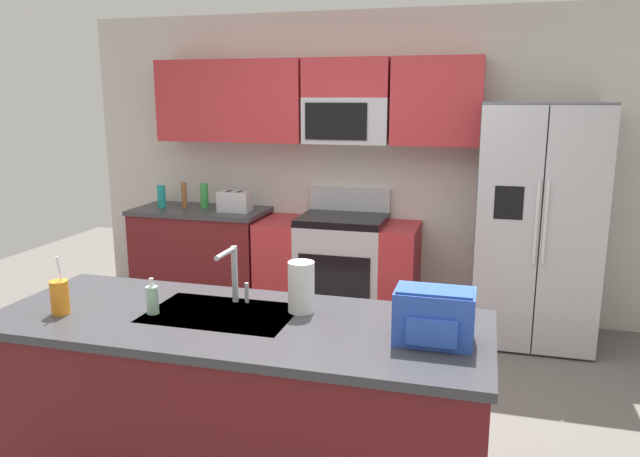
# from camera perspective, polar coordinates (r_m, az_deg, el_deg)

# --- Properties ---
(ground_plane) EXTENTS (9.00, 9.00, 0.00)m
(ground_plane) POSITION_cam_1_polar(r_m,az_deg,el_deg) (3.77, -2.33, -17.74)
(ground_plane) COLOR #66605B
(ground_plane) RESTS_ON ground
(kitchen_wall_unit) EXTENTS (5.20, 0.43, 2.60)m
(kitchen_wall_unit) POSITION_cam_1_polar(r_m,az_deg,el_deg) (5.34, 2.94, 7.78)
(kitchen_wall_unit) COLOR beige
(kitchen_wall_unit) RESTS_ON ground
(back_counter) EXTENTS (1.19, 0.63, 0.90)m
(back_counter) POSITION_cam_1_polar(r_m,az_deg,el_deg) (5.68, -10.99, -2.61)
(back_counter) COLOR maroon
(back_counter) RESTS_ON ground
(range_oven) EXTENTS (1.36, 0.61, 1.10)m
(range_oven) POSITION_cam_1_polar(r_m,az_deg,el_deg) (5.26, 1.71, -3.69)
(range_oven) COLOR #B7BABF
(range_oven) RESTS_ON ground
(refrigerator) EXTENTS (0.90, 0.76, 1.85)m
(refrigerator) POSITION_cam_1_polar(r_m,az_deg,el_deg) (4.95, 19.61, 0.33)
(refrigerator) COLOR #4C4F54
(refrigerator) RESTS_ON ground
(island_counter) EXTENTS (2.27, 0.86, 0.90)m
(island_counter) POSITION_cam_1_polar(r_m,az_deg,el_deg) (3.00, -7.56, -16.39)
(island_counter) COLOR maroon
(island_counter) RESTS_ON ground
(toaster) EXTENTS (0.28, 0.16, 0.18)m
(toaster) POSITION_cam_1_polar(r_m,az_deg,el_deg) (5.38, -8.00, 2.53)
(toaster) COLOR #B7BABF
(toaster) RESTS_ON back_counter
(pepper_mill) EXTENTS (0.05, 0.05, 0.23)m
(pepper_mill) POSITION_cam_1_polar(r_m,az_deg,el_deg) (5.64, -12.63, 3.07)
(pepper_mill) COLOR brown
(pepper_mill) RESTS_ON back_counter
(bottle_teal) EXTENTS (0.07, 0.07, 0.20)m
(bottle_teal) POSITION_cam_1_polar(r_m,az_deg,el_deg) (5.71, -14.64, 2.93)
(bottle_teal) COLOR teal
(bottle_teal) RESTS_ON back_counter
(bottle_green) EXTENTS (0.07, 0.07, 0.22)m
(bottle_green) POSITION_cam_1_polar(r_m,az_deg,el_deg) (5.58, -10.79, 3.02)
(bottle_green) COLOR green
(bottle_green) RESTS_ON back_counter
(sink_faucet) EXTENTS (0.09, 0.21, 0.28)m
(sink_faucet) POSITION_cam_1_polar(r_m,az_deg,el_deg) (2.96, -8.13, -3.89)
(sink_faucet) COLOR #B7BABF
(sink_faucet) RESTS_ON island_counter
(drink_cup_orange) EXTENTS (0.08, 0.08, 0.28)m
(drink_cup_orange) POSITION_cam_1_polar(r_m,az_deg,el_deg) (3.07, -23.22, -5.93)
(drink_cup_orange) COLOR orange
(drink_cup_orange) RESTS_ON island_counter
(soap_dispenser) EXTENTS (0.06, 0.06, 0.17)m
(soap_dispenser) POSITION_cam_1_polar(r_m,az_deg,el_deg) (2.93, -15.45, -6.43)
(soap_dispenser) COLOR #A5D8B2
(soap_dispenser) RESTS_ON island_counter
(paper_towel_roll) EXTENTS (0.12, 0.12, 0.24)m
(paper_towel_roll) POSITION_cam_1_polar(r_m,az_deg,el_deg) (2.84, -1.77, -5.49)
(paper_towel_roll) COLOR white
(paper_towel_roll) RESTS_ON island_counter
(backpack) EXTENTS (0.32, 0.22, 0.23)m
(backpack) POSITION_cam_1_polar(r_m,az_deg,el_deg) (2.53, 10.66, -7.99)
(backpack) COLOR blue
(backpack) RESTS_ON island_counter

